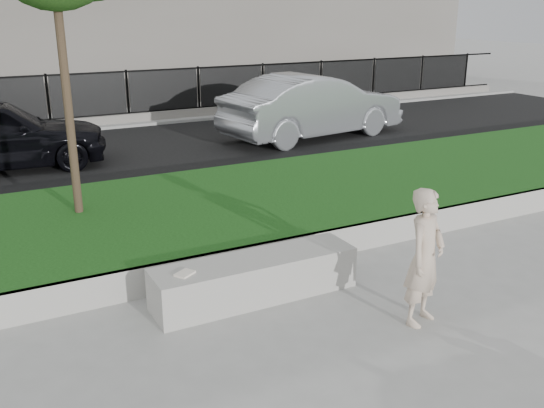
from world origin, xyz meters
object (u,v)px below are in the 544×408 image
man (425,257)px  book (185,274)px  car_silver (313,106)px  stone_bench (255,278)px

man → book: 2.66m
book → car_silver: size_ratio=0.04×
stone_bench → car_silver: bearing=54.4°
stone_bench → man: man is taller
man → car_silver: (4.01, 8.92, 0.09)m
man → book: bearing=127.4°
book → man: bearing=-61.9°
stone_bench → book: 0.94m
book → car_silver: car_silver is taller
man → book: (-2.29, 1.34, -0.25)m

